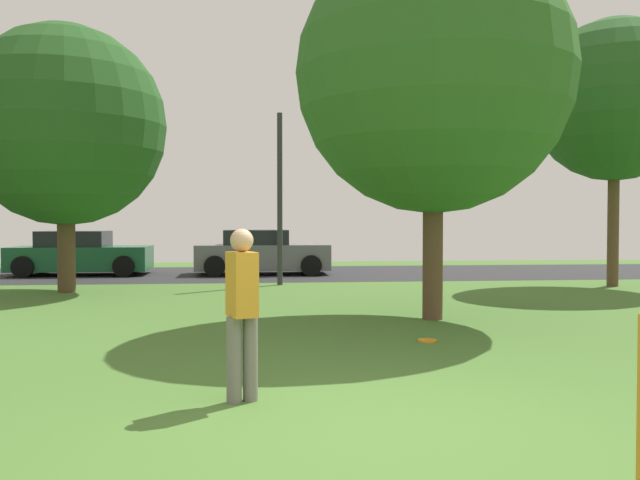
# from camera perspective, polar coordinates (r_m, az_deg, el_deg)

# --- Properties ---
(ground_plane) EXTENTS (44.00, 44.00, 0.00)m
(ground_plane) POSITION_cam_1_polar(r_m,az_deg,el_deg) (5.56, 5.27, -15.97)
(ground_plane) COLOR #47702D
(road_strip) EXTENTS (44.00, 6.40, 0.01)m
(road_strip) POSITION_cam_1_polar(r_m,az_deg,el_deg) (21.29, -3.07, -2.87)
(road_strip) COLOR #28282B
(road_strip) RESTS_ON ground_plane
(oak_tree_right) EXTENTS (4.13, 4.13, 6.83)m
(oak_tree_right) POSITION_cam_1_polar(r_m,az_deg,el_deg) (18.89, 23.98, 10.88)
(oak_tree_right) COLOR brown
(oak_tree_right) RESTS_ON ground_plane
(maple_tree_near) EXTENTS (4.69, 4.69, 6.50)m
(maple_tree_near) POSITION_cam_1_polar(r_m,az_deg,el_deg) (11.75, 9.73, 13.71)
(maple_tree_near) COLOR brown
(maple_tree_near) RESTS_ON ground_plane
(oak_tree_center) EXTENTS (4.70, 4.70, 6.27)m
(oak_tree_center) POSITION_cam_1_polar(r_m,az_deg,el_deg) (16.90, -21.04, 9.12)
(oak_tree_center) COLOR brown
(oak_tree_center) RESTS_ON ground_plane
(person_catcher) EXTENTS (0.31, 0.38, 1.61)m
(person_catcher) POSITION_cam_1_polar(r_m,az_deg,el_deg) (6.23, -6.71, -5.74)
(person_catcher) COLOR slate
(person_catcher) RESTS_ON ground_plane
(frisbee_disc) EXTENTS (0.27, 0.27, 0.03)m
(frisbee_disc) POSITION_cam_1_polar(r_m,az_deg,el_deg) (9.49, 9.21, -8.51)
(frisbee_disc) COLOR orange
(frisbee_disc) RESTS_ON ground_plane
(parked_car_green) EXTENTS (4.15, 2.06, 1.37)m
(parked_car_green) POSITION_cam_1_polar(r_m,az_deg,el_deg) (21.93, -19.90, -1.18)
(parked_car_green) COLOR #195633
(parked_car_green) RESTS_ON ground_plane
(parked_car_grey) EXTENTS (4.15, 1.96, 1.40)m
(parked_car_grey) POSITION_cam_1_polar(r_m,az_deg,el_deg) (20.99, -5.04, -1.17)
(parked_car_grey) COLOR slate
(parked_car_grey) RESTS_ON ground_plane
(street_lamp_post) EXTENTS (0.14, 0.14, 4.50)m
(street_lamp_post) POSITION_cam_1_polar(r_m,az_deg,el_deg) (17.43, -3.47, 3.52)
(street_lamp_post) COLOR #2D2D33
(street_lamp_post) RESTS_ON ground_plane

